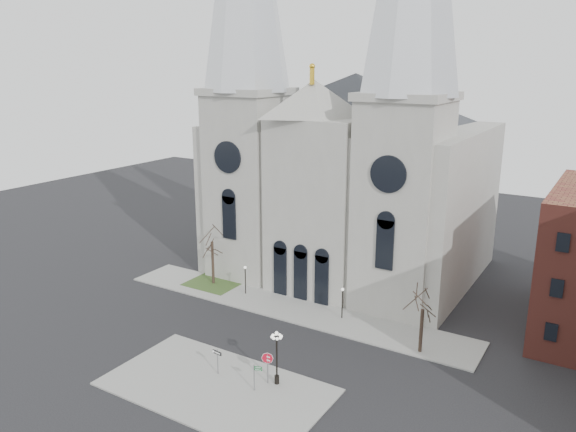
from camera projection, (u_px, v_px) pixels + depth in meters
The scene contains 13 objects.
ground at pixel (225, 352), 50.48m from camera, with size 160.00×160.00×0.00m, color black.
sidewalk_near at pixel (216, 387), 44.84m from camera, with size 18.00×10.00×0.14m, color gray.
sidewalk_far at pixel (289, 307), 59.51m from camera, with size 40.00×6.00×0.14m, color gray.
grass_patch at pixel (214, 284), 65.88m from camera, with size 6.00×5.00×0.18m, color #2E4C20.
cathedral at pixel (343, 123), 64.44m from camera, with size 33.00×26.66×54.00m.
tree_left at pixel (212, 239), 64.44m from camera, with size 3.20×3.20×7.50m.
tree_right at pixel (423, 307), 49.13m from camera, with size 3.20×3.20×6.00m.
ped_lamp_left at pixel (245, 275), 62.36m from camera, with size 0.32×0.32×3.26m.
ped_lamp_right at pixel (342, 298), 56.30m from camera, with size 0.32×0.32×3.26m.
stop_sign at pixel (268, 362), 44.77m from camera, with size 0.98×0.10×2.72m.
globe_lamp at pixel (277, 351), 44.45m from camera, with size 1.08×1.08×4.61m.
one_way_sign at pixel (217, 357), 46.25m from camera, with size 0.97×0.14×2.21m.
street_name_sign at pixel (255, 375), 43.90m from camera, with size 0.69×0.26×2.23m.
Camera 1 is at (28.66, -35.81, 25.02)m, focal length 35.00 mm.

